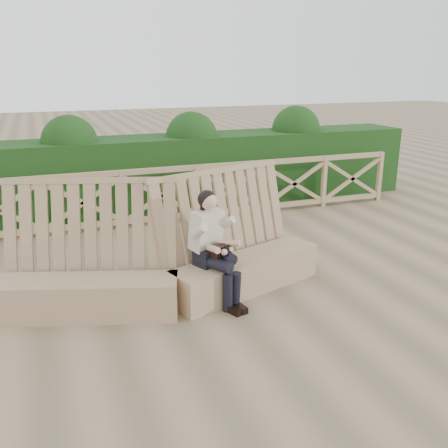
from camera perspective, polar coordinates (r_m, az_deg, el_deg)
name	(u,v)px	position (r m, az deg, el deg)	size (l,w,h in m)	color
ground	(226,299)	(6.61, 0.20, -8.57)	(60.00, 60.00, 0.00)	brown
bench	(169,270)	(6.49, -6.35, -5.26)	(4.36, 1.39, 1.61)	#9D805A
woman	(213,243)	(6.30, -1.23, -2.22)	(0.58, 0.91, 1.45)	black
guardrail	(161,196)	(9.58, -7.25, 3.22)	(10.10, 0.09, 1.10)	#947656
hedge	(147,173)	(10.68, -8.81, 5.74)	(12.00, 1.20, 1.50)	black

